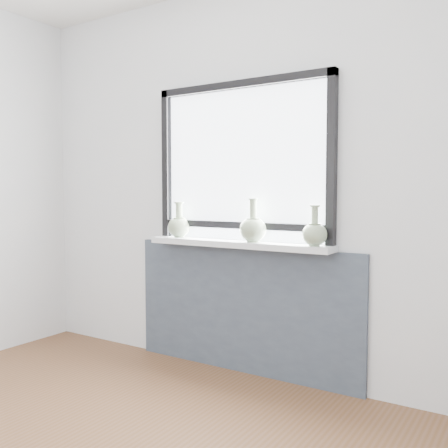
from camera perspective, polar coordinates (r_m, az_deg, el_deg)
The scene contains 7 objects.
back_wall at distance 3.36m, azimuth 2.39°, elevation 5.01°, with size 3.60×0.02×2.60m, color silver.
apron_panel at distance 3.42m, azimuth 2.10°, elevation -9.70°, with size 1.70×0.03×0.86m, color #404C5B.
windowsill at distance 3.29m, azimuth 1.50°, elevation -2.29°, with size 1.32×0.18×0.04m, color silver.
window at distance 3.33m, azimuth 2.08°, elevation 7.46°, with size 1.30×0.06×1.05m.
vase_a at distance 3.56m, azimuth -5.16°, elevation -0.16°, with size 0.16×0.16×0.25m.
vase_b at distance 3.21m, azimuth 3.33°, elevation -0.46°, with size 0.17×0.17×0.28m.
vase_c at distance 3.01m, azimuth 10.31°, elevation -0.99°, with size 0.15×0.15×0.24m.
Camera 1 is at (1.68, -1.09, 1.22)m, focal length 40.00 mm.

